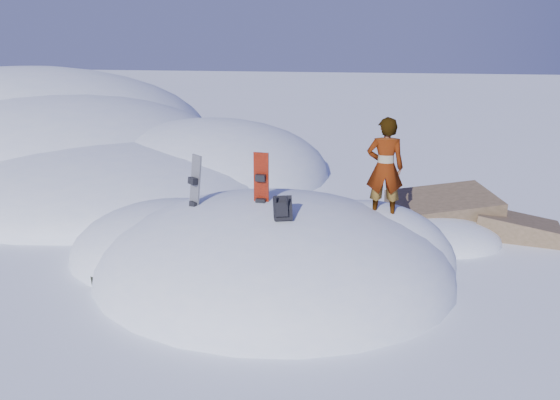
% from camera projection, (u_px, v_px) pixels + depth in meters
% --- Properties ---
extents(ground, '(120.00, 120.00, 0.00)m').
position_uv_depth(ground, '(272.00, 272.00, 10.70)').
color(ground, white).
rests_on(ground, ground).
extents(snow_mound, '(8.00, 6.00, 3.00)m').
position_uv_depth(snow_mound, '(266.00, 267.00, 10.95)').
color(snow_mound, silver).
rests_on(snow_mound, ground).
extents(snow_ridge, '(21.50, 18.50, 6.40)m').
position_uv_depth(snow_ridge, '(58.00, 152.00, 21.63)').
color(snow_ridge, silver).
rests_on(snow_ridge, ground).
extents(rock_outcrop, '(4.68, 4.41, 1.68)m').
position_uv_depth(rock_outcrop, '(449.00, 230.00, 12.95)').
color(rock_outcrop, brown).
rests_on(rock_outcrop, ground).
extents(snowboard_red, '(0.29, 0.16, 1.53)m').
position_uv_depth(snowboard_red, '(261.00, 192.00, 10.10)').
color(snowboard_red, red).
rests_on(snowboard_red, snow_mound).
extents(snowboard_dark, '(0.37, 0.36, 1.58)m').
position_uv_depth(snowboard_dark, '(194.00, 195.00, 10.38)').
color(snowboard_dark, black).
rests_on(snowboard_dark, snow_mound).
extents(backpack, '(0.40, 0.47, 0.51)m').
position_uv_depth(backpack, '(282.00, 209.00, 9.35)').
color(backpack, black).
rests_on(backpack, snow_mound).
extents(gear_pile, '(0.85, 0.74, 0.22)m').
position_uv_depth(gear_pile, '(111.00, 276.00, 10.27)').
color(gear_pile, black).
rests_on(gear_pile, ground).
extents(person, '(0.71, 0.48, 1.93)m').
position_uv_depth(person, '(385.00, 168.00, 10.30)').
color(person, slate).
rests_on(person, snow_mound).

